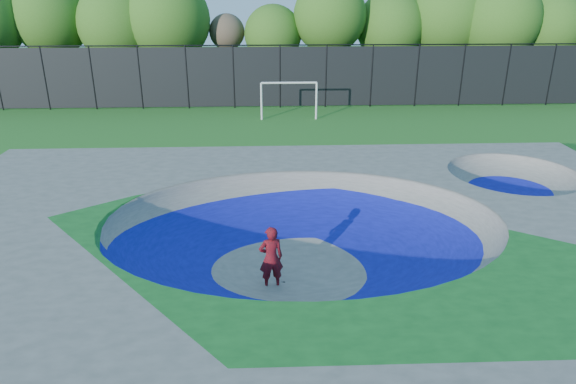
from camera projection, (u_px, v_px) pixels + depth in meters
ground at (302, 267)px, 14.53m from camera, size 120.00×120.00×0.00m
skate_deck at (302, 243)px, 14.25m from camera, size 22.00×14.00×1.50m
skater at (271, 258)px, 13.22m from camera, size 0.72×0.55×1.76m
skateboard at (271, 286)px, 13.54m from camera, size 0.81×0.38×0.05m
soccer_goal at (289, 93)px, 30.37m from camera, size 3.40×0.12×2.25m
fence at (280, 75)px, 33.25m from camera, size 48.09×0.09×4.04m
treeline at (286, 22)px, 36.78m from camera, size 53.75×7.27×8.43m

